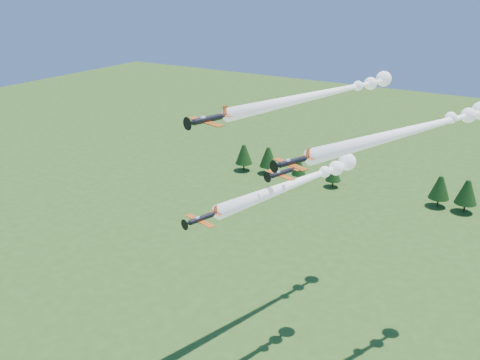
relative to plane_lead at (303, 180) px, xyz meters
The scene contains 5 objects.
plane_lead is the anchor object (origin of this frame).
plane_left 23.59m from the plane_lead, 101.98° to the left, with size 20.97×59.22×3.70m.
plane_right 23.61m from the plane_lead, 27.53° to the left, with size 23.99×53.44×3.70m.
plane_slot 9.43m from the plane_lead, 92.10° to the right, with size 6.52×7.25×2.29m.
treeline 98.16m from the plane_lead, 87.29° to the left, with size 151.86×18.12×11.46m.
Camera 1 is at (43.96, -71.95, 75.22)m, focal length 40.00 mm.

